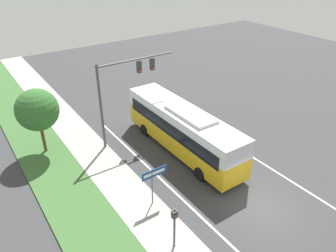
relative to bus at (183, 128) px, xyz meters
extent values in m
plane|color=#38383A|center=(0.20, -7.88, -2.00)|extent=(80.00, 80.00, 0.00)
cube|color=silver|center=(-3.40, -7.88, -2.00)|extent=(0.14, 30.00, 0.01)
cube|color=silver|center=(3.80, -7.88, -2.00)|extent=(0.14, 30.00, 0.01)
cube|color=gold|center=(0.00, 0.01, -0.78)|extent=(2.53, 11.76, 1.67)
cube|color=silver|center=(0.00, 0.01, 0.74)|extent=(2.53, 11.76, 1.37)
cube|color=black|center=(0.00, 0.01, 0.27)|extent=(2.57, 10.82, 1.03)
cube|color=silver|center=(0.00, -0.87, 1.54)|extent=(1.77, 4.12, 0.24)
cylinder|color=black|center=(-1.21, 3.66, -1.52)|extent=(0.28, 0.95, 0.95)
cylinder|color=black|center=(1.21, 3.66, -1.52)|extent=(0.28, 0.95, 0.95)
cylinder|color=black|center=(-1.21, -3.63, -1.52)|extent=(0.28, 0.95, 0.95)
cylinder|color=black|center=(1.21, -3.63, -1.52)|extent=(0.28, 0.95, 0.95)
cylinder|color=#4C4C51|center=(-4.85, 3.69, 1.44)|extent=(0.20, 0.20, 6.89)
cylinder|color=#4C4C51|center=(-1.68, 3.69, 4.64)|extent=(6.35, 0.14, 0.14)
cube|color=#2D2D2D|center=(-1.47, 3.69, 4.02)|extent=(0.32, 0.28, 0.90)
sphere|color=red|center=(-1.47, 3.51, 3.77)|extent=(0.18, 0.18, 0.18)
cube|color=#2D2D2D|center=(-0.30, 3.69, 4.02)|extent=(0.32, 0.28, 0.90)
sphere|color=red|center=(-0.30, 3.51, 3.77)|extent=(0.18, 0.18, 0.18)
cylinder|color=#4C4C51|center=(-6.00, -7.32, -0.70)|extent=(0.12, 0.12, 2.61)
cube|color=#2D2D2D|center=(-6.00, -7.32, 0.38)|extent=(0.28, 0.24, 0.44)
sphere|color=red|center=(-6.00, -7.47, 0.38)|extent=(0.14, 0.14, 0.14)
cylinder|color=#4C4C51|center=(-5.17, -3.85, -0.68)|extent=(0.08, 0.08, 2.65)
cube|color=#19478C|center=(-5.00, -3.85, 0.32)|extent=(1.70, 0.03, 0.54)
cube|color=white|center=(-5.00, -3.87, 0.32)|extent=(1.44, 0.01, 0.19)
cylinder|color=brown|center=(-8.88, 5.81, -0.61)|extent=(0.24, 0.24, 2.59)
sphere|color=#33662D|center=(-8.88, 5.81, 1.63)|extent=(3.12, 3.12, 3.12)
camera|label=1|loc=(-13.11, -17.07, 12.20)|focal=35.00mm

